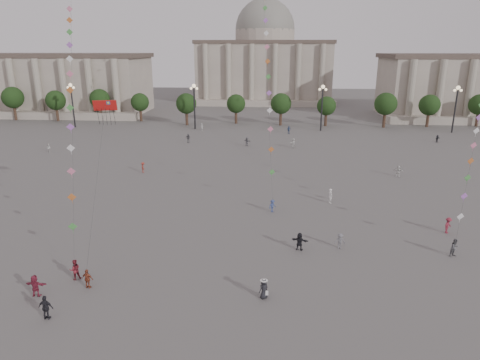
{
  "coord_description": "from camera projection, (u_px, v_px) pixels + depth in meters",
  "views": [
    {
      "loc": [
        3.91,
        -31.12,
        18.8
      ],
      "look_at": [
        0.49,
        12.0,
        5.38
      ],
      "focal_mm": 32.0,
      "sensor_mm": 36.0,
      "label": 1
    }
  ],
  "objects": [
    {
      "name": "person_crowd_1",
      "position": [
        49.0,
        148.0,
        80.3
      ],
      "size": [
        0.95,
        0.94,
        1.54
      ],
      "primitive_type": "imported",
      "rotation": [
        0.0,
        0.0,
        2.38
      ],
      "color": "white",
      "rests_on": "ground"
    },
    {
      "name": "person_crowd_7",
      "position": [
        398.0,
        171.0,
        64.94
      ],
      "size": [
        1.64,
        1.24,
        1.72
      ],
      "primitive_type": "imported",
      "rotation": [
        0.0,
        0.0,
        2.62
      ],
      "color": "silver",
      "rests_on": "ground"
    },
    {
      "name": "tourist_1",
      "position": [
        46.0,
        308.0,
        30.69
      ],
      "size": [
        1.13,
        0.54,
        1.88
      ],
      "primitive_type": "imported",
      "rotation": [
        0.0,
        0.0,
        3.07
      ],
      "color": "#232227",
      "rests_on": "ground"
    },
    {
      "name": "kite_flyer_0",
      "position": [
        75.0,
        270.0,
        36.01
      ],
      "size": [
        1.1,
        1.03,
        1.81
      ],
      "primitive_type": "imported",
      "rotation": [
        0.0,
        0.0,
        3.67
      ],
      "color": "maroon",
      "rests_on": "ground"
    },
    {
      "name": "person_crowd_0",
      "position": [
        289.0,
        130.0,
        97.33
      ],
      "size": [
        1.12,
        0.94,
        1.8
      ],
      "primitive_type": "imported",
      "rotation": [
        0.0,
        0.0,
        0.58
      ],
      "color": "#354D78",
      "rests_on": "ground"
    },
    {
      "name": "hat_person",
      "position": [
        264.0,
        288.0,
        33.28
      ],
      "size": [
        0.96,
        0.93,
        1.69
      ],
      "color": "black",
      "rests_on": "ground"
    },
    {
      "name": "lamp_post_mid_west",
      "position": [
        194.0,
        98.0,
        101.1
      ],
      "size": [
        2.0,
        0.9,
        10.65
      ],
      "color": "#262628",
      "rests_on": "ground"
    },
    {
      "name": "kite_flyer_2",
      "position": [
        455.0,
        248.0,
        40.01
      ],
      "size": [
        1.07,
        0.99,
        1.76
      ],
      "primitive_type": "imported",
      "rotation": [
        0.0,
        0.0,
        0.5
      ],
      "color": "#5A5B5F",
      "rests_on": "ground"
    },
    {
      "name": "person_crowd_6",
      "position": [
        340.0,
        241.0,
        41.6
      ],
      "size": [
        1.1,
        0.72,
        1.59
      ],
      "primitive_type": "imported",
      "rotation": [
        0.0,
        0.0,
        6.15
      ],
      "color": "slate",
      "rests_on": "ground"
    },
    {
      "name": "kite_flyer_1",
      "position": [
        272.0,
        206.0,
        50.9
      ],
      "size": [
        1.13,
        1.07,
        1.54
      ],
      "primitive_type": "imported",
      "rotation": [
        0.0,
        0.0,
        0.67
      ],
      "color": "#36467B",
      "rests_on": "ground"
    },
    {
      "name": "kite_train_west",
      "position": [
        70.0,
        26.0,
        52.68
      ],
      "size": [
        17.15,
        42.89,
        59.63
      ],
      "color": "#3F3F3F",
      "rests_on": "ground"
    },
    {
      "name": "person_crowd_3",
      "position": [
        300.0,
        241.0,
        41.29
      ],
      "size": [
        1.72,
        0.94,
        1.77
      ],
      "primitive_type": "imported",
      "rotation": [
        0.0,
        0.0,
        2.87
      ],
      "color": "black",
      "rests_on": "ground"
    },
    {
      "name": "ground",
      "position": [
        223.0,
        284.0,
        35.5
      ],
      "size": [
        360.0,
        360.0,
        0.0
      ],
      "primitive_type": "plane",
      "color": "#5A5755",
      "rests_on": "ground"
    },
    {
      "name": "lamp_post_mid_east",
      "position": [
        322.0,
        99.0,
        98.83
      ],
      "size": [
        2.0,
        0.9,
        10.65
      ],
      "color": "#262628",
      "rests_on": "ground"
    },
    {
      "name": "tree_row",
      "position": [
        259.0,
        103.0,
        108.16
      ],
      "size": [
        137.12,
        5.12,
        8.0
      ],
      "color": "#35241A",
      "rests_on": "ground"
    },
    {
      "name": "person_crowd_8",
      "position": [
        448.0,
        225.0,
        45.02
      ],
      "size": [
        1.26,
        1.27,
        1.75
      ],
      "primitive_type": "imported",
      "rotation": [
        0.0,
        0.0,
        0.8
      ],
      "color": "maroon",
      "rests_on": "ground"
    },
    {
      "name": "tourist_0",
      "position": [
        88.0,
        279.0,
        34.7
      ],
      "size": [
        1.04,
        0.58,
        1.67
      ],
      "primitive_type": "imported",
      "rotation": [
        0.0,
        0.0,
        2.96
      ],
      "color": "brown",
      "rests_on": "ground"
    },
    {
      "name": "dragon_kite",
      "position": [
        106.0,
        114.0,
        41.12
      ],
      "size": [
        2.26,
        5.74,
        15.87
      ],
      "color": "red",
      "rests_on": "ground"
    },
    {
      "name": "person_crowd_4",
      "position": [
        293.0,
        143.0,
        83.61
      ],
      "size": [
        1.48,
        1.77,
        1.91
      ],
      "primitive_type": "imported",
      "rotation": [
        0.0,
        0.0,
        4.1
      ],
      "color": "silver",
      "rests_on": "ground"
    },
    {
      "name": "person_crowd_17",
      "position": [
        143.0,
        167.0,
        67.0
      ],
      "size": [
        1.07,
        1.24,
        1.66
      ],
      "primitive_type": "imported",
      "rotation": [
        0.0,
        0.0,
        2.09
      ],
      "color": "#993529",
      "rests_on": "ground"
    },
    {
      "name": "person_crowd_10",
      "position": [
        202.0,
        127.0,
        100.97
      ],
      "size": [
        0.73,
        0.74,
        1.71
      ],
      "primitive_type": "imported",
      "rotation": [
        0.0,
        0.0,
        2.34
      ],
      "color": "silver",
      "rests_on": "ground"
    },
    {
      "name": "hall_west",
      "position": [
        11.0,
        84.0,
        128.06
      ],
      "size": [
        84.0,
        26.22,
        17.2
      ],
      "color": "gray",
      "rests_on": "ground"
    },
    {
      "name": "lamp_post_far_west",
      "position": [
        72.0,
        97.0,
        103.36
      ],
      "size": [
        2.0,
        0.9,
        10.65
      ],
      "color": "#262628",
      "rests_on": "ground"
    },
    {
      "name": "tourist_2",
      "position": [
        35.0,
        286.0,
        33.58
      ],
      "size": [
        1.68,
        0.55,
        1.81
      ],
      "primitive_type": "imported",
      "rotation": [
        0.0,
        0.0,
        3.13
      ],
      "color": "maroon",
      "rests_on": "ground"
    },
    {
      "name": "hall_central",
      "position": [
        264.0,
        61.0,
        154.3
      ],
      "size": [
        48.3,
        34.3,
        35.5
      ],
      "color": "gray",
      "rests_on": "ground"
    },
    {
      "name": "person_crowd_9",
      "position": [
        437.0,
        139.0,
        88.54
      ],
      "size": [
        1.38,
        1.23,
        1.52
      ],
      "primitive_type": "imported",
      "rotation": [
        0.0,
        0.0,
        0.68
      ],
      "color": "#222328",
      "rests_on": "ground"
    },
    {
      "name": "lamp_post_far_east",
      "position": [
        456.0,
        101.0,
        96.56
      ],
      "size": [
        2.0,
        0.9,
        10.65
      ],
      "color": "#262628",
      "rests_on": "ground"
    },
    {
      "name": "person_crowd_13",
      "position": [
        330.0,
        196.0,
        53.79
      ],
      "size": [
        0.67,
        0.81,
        1.9
      ],
      "primitive_type": "imported",
      "rotation": [
        0.0,
        0.0,
        1.92
      ],
      "color": "white",
      "rests_on": "ground"
    },
    {
      "name": "person_crowd_16",
      "position": [
        188.0,
        138.0,
        88.19
      ],
      "size": [
        1.13,
        0.59,
        1.85
      ],
      "primitive_type": "imported",
      "rotation": [
        0.0,
        0.0,
        6.16
      ],
      "color": "#58575C",
      "rests_on": "ground"
    },
    {
      "name": "person_crowd_12",
      "position": [
        247.0,
        141.0,
        85.25
      ],
      "size": [
        1.63,
        1.41,
        1.78
      ],
      "primitive_type": "imported",
      "rotation": [
        0.0,
        0.0,
        2.5
      ],
      "color": "slate",
      "rests_on": "ground"
    }
  ]
}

